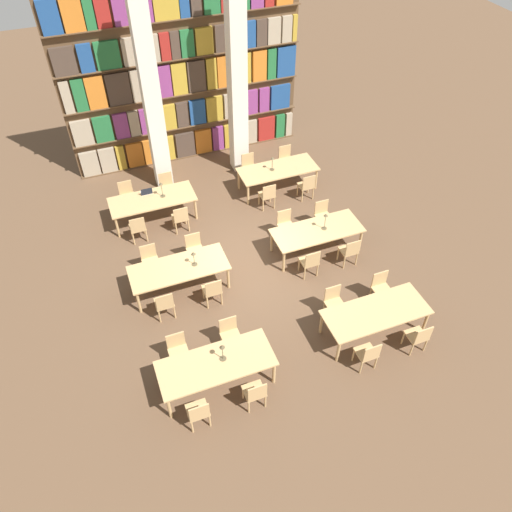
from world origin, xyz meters
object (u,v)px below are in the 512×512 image
(chair_5, at_px, (334,302))
(chair_8, at_px, (165,304))
(reading_table_0, at_px, (216,365))
(chair_13, at_px, (285,224))
(pillar_center, at_px, (237,79))
(desk_lamp_2, at_px, (325,219))
(chair_11, at_px, (195,248))
(desk_lamp_0, at_px, (222,350))
(chair_18, at_px, (181,217))
(desk_lamp_3, at_px, (161,187))
(chair_3, at_px, (230,334))
(chair_19, at_px, (167,186))
(chair_12, at_px, (310,262))
(chair_20, at_px, (268,195))
(reading_table_2, at_px, (179,269))
(chair_2, at_px, (255,393))
(chair_14, at_px, (350,251))
(chair_9, at_px, (150,260))
(chair_21, at_px, (249,167))
(desk_lamp_1, at_px, (194,256))
(laptop, at_px, (147,192))
(chair_22, at_px, (307,186))
(chair_23, at_px, (286,158))
(chair_6, at_px, (418,336))
(chair_17, at_px, (127,195))
(pillar_left, at_px, (151,93))
(chair_1, at_px, (178,350))
(reading_table_1, at_px, (376,313))
(reading_table_3, at_px, (317,232))
(chair_0, at_px, (198,412))
(reading_table_5, at_px, (278,170))
(chair_7, at_px, (381,287))
(reading_table_4, at_px, (152,201))
(chair_15, at_px, (323,215))
(chair_4, at_px, (368,354))
(desk_lamp_4, at_px, (272,161))

(chair_5, xyz_separation_m, chair_8, (-3.70, 1.37, 0.00))
(reading_table_0, relative_size, chair_13, 2.73)
(pillar_center, distance_m, desk_lamp_2, 4.99)
(chair_11, bearing_deg, desk_lamp_0, 83.43)
(chair_18, xyz_separation_m, desk_lamp_3, (-0.28, 0.78, 0.58))
(chair_3, distance_m, chair_19, 5.82)
(chair_12, distance_m, chair_20, 2.95)
(reading_table_2, bearing_deg, chair_13, 14.23)
(chair_2, xyz_separation_m, chair_14, (3.75, 2.95, 0.00))
(chair_9, distance_m, chair_21, 4.83)
(chair_5, relative_size, desk_lamp_3, 1.83)
(desk_lamp_1, height_order, chair_14, desk_lamp_1)
(laptop, xyz_separation_m, chair_20, (3.32, -0.99, -0.30))
(chair_22, bearing_deg, chair_12, -113.79)
(pillar_center, distance_m, chair_11, 5.22)
(chair_5, height_order, chair_23, same)
(chair_6, height_order, chair_17, same)
(desk_lamp_0, distance_m, chair_23, 7.93)
(pillar_left, distance_m, chair_1, 7.27)
(reading_table_1, relative_size, chair_5, 2.73)
(reading_table_3, xyz_separation_m, chair_21, (-0.52, 3.73, -0.19))
(reading_table_3, distance_m, chair_19, 4.83)
(chair_0, xyz_separation_m, chair_12, (3.79, 2.95, 0.00))
(laptop, bearing_deg, chair_20, 163.40)
(pillar_left, distance_m, desk_lamp_1, 5.02)
(reading_table_1, height_order, reading_table_5, same)
(chair_6, xyz_separation_m, chair_23, (0.09, 7.46, 0.00))
(chair_9, height_order, chair_21, same)
(chair_7, height_order, chair_11, same)
(chair_2, xyz_separation_m, reading_table_4, (-0.58, 6.60, 0.19))
(chair_5, relative_size, reading_table_2, 0.37)
(chair_7, bearing_deg, chair_14, -86.52)
(reading_table_2, bearing_deg, chair_6, -40.02)
(chair_11, relative_size, desk_lamp_1, 2.12)
(chair_11, bearing_deg, chair_15, -179.53)
(desk_lamp_1, distance_m, chair_23, 5.62)
(chair_3, xyz_separation_m, reading_table_1, (3.19, -0.78, 0.19))
(reading_table_4, relative_size, chair_22, 2.73)
(laptop, bearing_deg, desk_lamp_2, 141.67)
(chair_13, relative_size, desk_lamp_3, 1.83)
(chair_12, xyz_separation_m, reading_table_4, (-3.19, 3.64, 0.19))
(chair_21, bearing_deg, chair_6, 98.96)
(pillar_center, bearing_deg, chair_12, -89.95)
(chair_0, distance_m, chair_21, 8.39)
(chair_3, relative_size, laptop, 2.74)
(chair_11, xyz_separation_m, chair_15, (3.71, 0.03, 0.00))
(chair_11, bearing_deg, chair_4, 119.52)
(reading_table_3, distance_m, reading_table_5, 2.96)
(chair_4, bearing_deg, chair_21, 89.31)
(chair_11, height_order, desk_lamp_4, desk_lamp_4)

